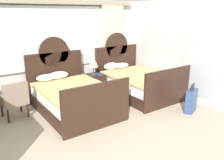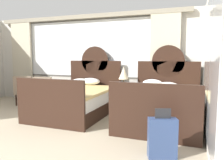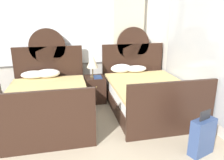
# 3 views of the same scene
# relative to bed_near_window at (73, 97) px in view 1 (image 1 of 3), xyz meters

# --- Properties ---
(wall_back_window) EXTENTS (6.64, 0.22, 2.70)m
(wall_back_window) POSITION_rel_bed_near_window_xyz_m (-0.37, 1.24, 1.07)
(wall_back_window) COLOR beige
(wall_back_window) RESTS_ON ground_plane
(wall_right_mirror) EXTENTS (0.08, 4.77, 2.70)m
(wall_right_mirror) POSITION_rel_bed_near_window_xyz_m (2.97, -1.12, 0.98)
(wall_right_mirror) COLOR beige
(wall_right_mirror) RESTS_ON ground_plane
(bed_near_window) EXTENTS (1.59, 2.26, 1.74)m
(bed_near_window) POSITION_rel_bed_near_window_xyz_m (0.00, 0.00, 0.00)
(bed_near_window) COLOR black
(bed_near_window) RESTS_ON ground_plane
(bed_near_mirror) EXTENTS (1.59, 2.26, 1.74)m
(bed_near_mirror) POSITION_rel_bed_near_window_xyz_m (2.09, -0.00, -0.00)
(bed_near_mirror) COLOR black
(bed_near_mirror) RESTS_ON ground_plane
(nightstand_between_beds) EXTENTS (0.47, 0.50, 0.62)m
(nightstand_between_beds) POSITION_rel_bed_near_window_xyz_m (1.05, 0.69, -0.06)
(nightstand_between_beds) COLOR black
(nightstand_between_beds) RESTS_ON ground_plane
(table_lamp_on_nightstand) EXTENTS (0.27, 0.27, 0.55)m
(table_lamp_on_nightstand) POSITION_rel_bed_near_window_xyz_m (1.00, 0.68, 0.64)
(table_lamp_on_nightstand) COLOR brown
(table_lamp_on_nightstand) RESTS_ON nightstand_between_beds
(book_on_nightstand) EXTENTS (0.18, 0.26, 0.03)m
(book_on_nightstand) POSITION_rel_bed_near_window_xyz_m (1.10, 0.59, 0.27)
(book_on_nightstand) COLOR navy
(book_on_nightstand) RESTS_ON nightstand_between_beds
(armchair_by_window_left) EXTENTS (0.60, 0.60, 0.88)m
(armchair_by_window_left) POSITION_rel_bed_near_window_xyz_m (-1.26, 0.39, 0.11)
(armchair_by_window_left) COLOR #84705B
(armchair_by_window_left) RESTS_ON ground_plane
(suitcase_on_floor) EXTENTS (0.44, 0.30, 0.72)m
(suitcase_on_floor) POSITION_rel_bed_near_window_xyz_m (2.33, -1.72, -0.08)
(suitcase_on_floor) COLOR navy
(suitcase_on_floor) RESTS_ON ground_plane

